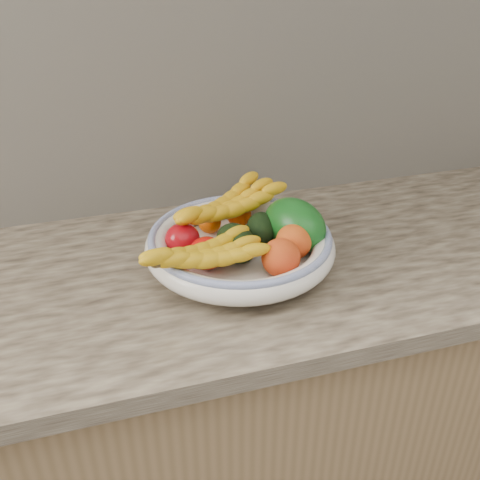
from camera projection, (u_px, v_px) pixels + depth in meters
name	position (u px, v px, depth m)	size (l,w,h in m)	color
kitchen_counter	(237.00, 404.00, 1.36)	(2.44, 0.66, 1.40)	brown
fruit_bowl	(240.00, 245.00, 1.10)	(0.39, 0.39, 0.08)	white
clementine_back_left	(210.00, 223.00, 1.17)	(0.05, 0.05, 0.05)	#E85D04
clementine_back_right	(239.00, 215.00, 1.20)	(0.06, 0.06, 0.05)	#E04904
tomato_left	(182.00, 239.00, 1.09)	(0.07, 0.07, 0.06)	#A00911
tomato_near_left	(206.00, 253.00, 1.04)	(0.07, 0.07, 0.06)	red
avocado_center	(236.00, 243.00, 1.07)	(0.07, 0.11, 0.07)	black
avocado_right	(261.00, 229.00, 1.13)	(0.06, 0.09, 0.06)	black
green_mango	(295.00, 225.00, 1.12)	(0.10, 0.15, 0.11)	#0E4A12
peach_front	(281.00, 258.00, 1.02)	(0.08, 0.08, 0.08)	orange
peach_right	(294.00, 242.00, 1.07)	(0.07, 0.07, 0.07)	orange
banana_bunch_back	(228.00, 209.00, 1.15)	(0.30, 0.11, 0.09)	yellow
banana_bunch_front	(203.00, 258.00, 0.99)	(0.26, 0.10, 0.07)	gold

